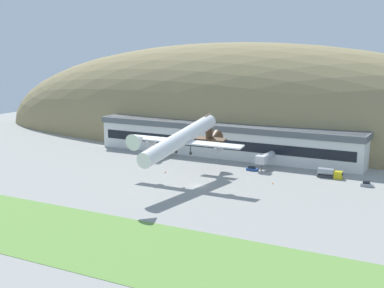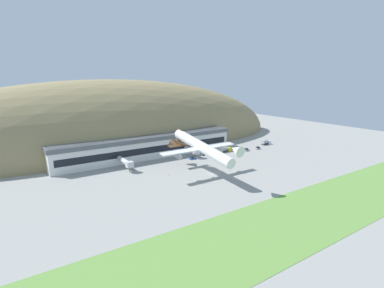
{
  "view_description": "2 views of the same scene",
  "coord_description": "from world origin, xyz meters",
  "px_view_note": "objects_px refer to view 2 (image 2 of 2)",
  "views": [
    {
      "loc": [
        74.21,
        -142.19,
        43.03
      ],
      "look_at": [
        -2.64,
        0.37,
        12.97
      ],
      "focal_mm": 50.0,
      "sensor_mm": 36.0,
      "label": 1
    },
    {
      "loc": [
        -85.47,
        -109.1,
        46.25
      ],
      "look_at": [
        -9.3,
        4.11,
        15.28
      ],
      "focal_mm": 28.0,
      "sensor_mm": 36.0,
      "label": 2
    }
  ],
  "objects_px": {
    "service_car_1": "(258,148)",
    "service_car_2": "(193,158)",
    "jetway_0": "(125,162)",
    "cargo_airplane": "(201,147)",
    "fuel_truck": "(266,142)",
    "traffic_cone_1": "(169,175)",
    "service_car_0": "(247,150)",
    "box_truck": "(225,150)",
    "jetway_1": "(192,150)",
    "terminal_building": "(147,145)",
    "traffic_cone_0": "(226,161)"
  },
  "relations": [
    {
      "from": "terminal_building",
      "to": "service_car_2",
      "type": "height_order",
      "value": "terminal_building"
    },
    {
      "from": "terminal_building",
      "to": "jetway_1",
      "type": "distance_m",
      "value": 26.58
    },
    {
      "from": "box_truck",
      "to": "traffic_cone_1",
      "type": "bearing_deg",
      "value": -159.19
    },
    {
      "from": "fuel_truck",
      "to": "jetway_1",
      "type": "bearing_deg",
      "value": 177.94
    },
    {
      "from": "terminal_building",
      "to": "service_car_1",
      "type": "bearing_deg",
      "value": -18.67
    },
    {
      "from": "terminal_building",
      "to": "traffic_cone_1",
      "type": "xyz_separation_m",
      "value": [
        -6.05,
        -36.46,
        -7.04
      ]
    },
    {
      "from": "service_car_1",
      "to": "traffic_cone_0",
      "type": "relative_size",
      "value": 6.66
    },
    {
      "from": "service_car_0",
      "to": "service_car_2",
      "type": "distance_m",
      "value": 39.34
    },
    {
      "from": "terminal_building",
      "to": "service_car_0",
      "type": "bearing_deg",
      "value": -21.01
    },
    {
      "from": "box_truck",
      "to": "service_car_2",
      "type": "bearing_deg",
      "value": -174.74
    },
    {
      "from": "service_car_1",
      "to": "service_car_2",
      "type": "height_order",
      "value": "service_car_1"
    },
    {
      "from": "service_car_2",
      "to": "traffic_cone_0",
      "type": "bearing_deg",
      "value": -47.97
    },
    {
      "from": "terminal_building",
      "to": "traffic_cone_0",
      "type": "xyz_separation_m",
      "value": [
        31.59,
        -33.38,
        -7.04
      ]
    },
    {
      "from": "jetway_0",
      "to": "fuel_truck",
      "type": "xyz_separation_m",
      "value": [
        102.0,
        -0.55,
        -2.47
      ]
    },
    {
      "from": "cargo_airplane",
      "to": "service_car_1",
      "type": "relative_size",
      "value": 13.75
    },
    {
      "from": "jetway_1",
      "to": "service_car_0",
      "type": "distance_m",
      "value": 37.24
    },
    {
      "from": "jetway_1",
      "to": "traffic_cone_0",
      "type": "bearing_deg",
      "value": -62.57
    },
    {
      "from": "jetway_0",
      "to": "service_car_1",
      "type": "bearing_deg",
      "value": -4.27
    },
    {
      "from": "box_truck",
      "to": "traffic_cone_1",
      "type": "distance_m",
      "value": 54.92
    },
    {
      "from": "service_car_1",
      "to": "cargo_airplane",
      "type": "bearing_deg",
      "value": -159.82
    },
    {
      "from": "box_truck",
      "to": "traffic_cone_1",
      "type": "height_order",
      "value": "box_truck"
    },
    {
      "from": "jetway_0",
      "to": "fuel_truck",
      "type": "relative_size",
      "value": 2.12
    },
    {
      "from": "box_truck",
      "to": "cargo_airplane",
      "type": "bearing_deg",
      "value": -144.08
    },
    {
      "from": "traffic_cone_1",
      "to": "service_car_1",
      "type": "bearing_deg",
      "value": 10.46
    },
    {
      "from": "traffic_cone_0",
      "to": "cargo_airplane",
      "type": "bearing_deg",
      "value": -154.68
    },
    {
      "from": "fuel_truck",
      "to": "terminal_building",
      "type": "bearing_deg",
      "value": 168.37
    },
    {
      "from": "service_car_2",
      "to": "box_truck",
      "type": "bearing_deg",
      "value": 5.26
    },
    {
      "from": "traffic_cone_0",
      "to": "terminal_building",
      "type": "bearing_deg",
      "value": 133.42
    },
    {
      "from": "service_car_2",
      "to": "fuel_truck",
      "type": "height_order",
      "value": "fuel_truck"
    },
    {
      "from": "service_car_2",
      "to": "fuel_truck",
      "type": "distance_m",
      "value": 63.05
    },
    {
      "from": "jetway_1",
      "to": "fuel_truck",
      "type": "relative_size",
      "value": 1.71
    },
    {
      "from": "fuel_truck",
      "to": "service_car_2",
      "type": "bearing_deg",
      "value": -177.72
    },
    {
      "from": "jetway_0",
      "to": "cargo_airplane",
      "type": "xyz_separation_m",
      "value": [
        25.7,
        -29.33,
        10.05
      ]
    },
    {
      "from": "service_car_0",
      "to": "traffic_cone_1",
      "type": "relative_size",
      "value": 6.6
    },
    {
      "from": "jetway_0",
      "to": "traffic_cone_1",
      "type": "relative_size",
      "value": 27.02
    },
    {
      "from": "jetway_1",
      "to": "service_car_0",
      "type": "height_order",
      "value": "jetway_1"
    },
    {
      "from": "jetway_1",
      "to": "cargo_airplane",
      "type": "relative_size",
      "value": 0.24
    },
    {
      "from": "jetway_0",
      "to": "traffic_cone_0",
      "type": "bearing_deg",
      "value": -18.29
    },
    {
      "from": "jetway_0",
      "to": "cargo_airplane",
      "type": "height_order",
      "value": "cargo_airplane"
    },
    {
      "from": "jetway_1",
      "to": "service_car_2",
      "type": "xyz_separation_m",
      "value": [
        -2.93,
        -4.67,
        -3.36
      ]
    },
    {
      "from": "jetway_0",
      "to": "service_car_0",
      "type": "height_order",
      "value": "jetway_0"
    },
    {
      "from": "jetway_0",
      "to": "terminal_building",
      "type": "bearing_deg",
      "value": 39.15
    },
    {
      "from": "traffic_cone_0",
      "to": "jetway_0",
      "type": "bearing_deg",
      "value": 161.71
    },
    {
      "from": "service_car_2",
      "to": "fuel_truck",
      "type": "bearing_deg",
      "value": 2.28
    },
    {
      "from": "service_car_1",
      "to": "box_truck",
      "type": "distance_m",
      "value": 23.16
    },
    {
      "from": "fuel_truck",
      "to": "traffic_cone_1",
      "type": "distance_m",
      "value": 90.18
    },
    {
      "from": "service_car_0",
      "to": "traffic_cone_1",
      "type": "xyz_separation_m",
      "value": [
        -64.25,
        -14.11,
        -0.42
      ]
    },
    {
      "from": "service_car_2",
      "to": "jetway_1",
      "type": "bearing_deg",
      "value": 57.9
    },
    {
      "from": "jetway_1",
      "to": "traffic_cone_1",
      "type": "bearing_deg",
      "value": -142.1
    },
    {
      "from": "jetway_1",
      "to": "box_truck",
      "type": "relative_size",
      "value": 1.54
    }
  ]
}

